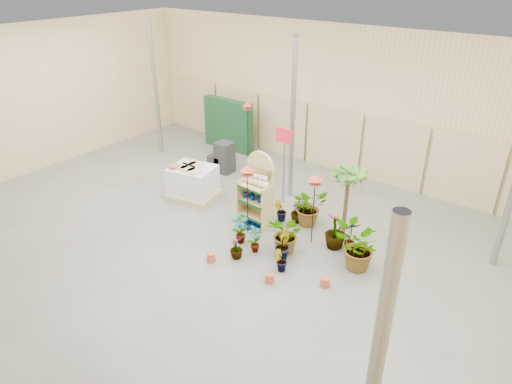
# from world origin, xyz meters

# --- Properties ---
(room) EXTENTS (15.20, 12.10, 4.70)m
(room) POSITION_xyz_m (0.00, 0.91, 2.21)
(room) COLOR #56574F
(room) RESTS_ON ground
(display_shelf) EXTENTS (0.84, 0.56, 1.96)m
(display_shelf) POSITION_xyz_m (0.21, 1.71, 0.90)
(display_shelf) COLOR tan
(display_shelf) RESTS_ON ground
(teddy_bears) EXTENTS (0.73, 0.20, 0.32)m
(teddy_bears) POSITION_xyz_m (0.24, 1.62, 1.24)
(teddy_bears) COLOR beige
(teddy_bears) RESTS_ON display_shelf
(gazing_balls_shelf) EXTENTS (0.72, 0.25, 0.14)m
(gazing_balls_shelf) POSITION_xyz_m (0.21, 1.60, 0.77)
(gazing_balls_shelf) COLOR navy
(gazing_balls_shelf) RESTS_ON display_shelf
(gazing_balls_floor) EXTENTS (0.63, 0.39, 0.15)m
(gazing_balls_floor) POSITION_xyz_m (0.23, 1.37, 0.07)
(gazing_balls_floor) COLOR navy
(gazing_balls_floor) RESTS_ON ground
(pallet_stack) EXTENTS (1.52, 1.35, 0.97)m
(pallet_stack) POSITION_xyz_m (-2.13, 1.71, 0.47)
(pallet_stack) COLOR tan
(pallet_stack) RESTS_ON ground
(charcoal_planters) EXTENTS (0.80, 0.50, 1.00)m
(charcoal_planters) POSITION_xyz_m (-2.66, 3.58, 0.42)
(charcoal_planters) COLOR black
(charcoal_planters) RESTS_ON ground
(trellis_stock) EXTENTS (2.00, 0.30, 1.80)m
(trellis_stock) POSITION_xyz_m (-3.80, 5.20, 0.90)
(trellis_stock) COLOR #143C1F
(trellis_stock) RESTS_ON ground
(offer_sign) EXTENTS (0.50, 0.08, 2.20)m
(offer_sign) POSITION_xyz_m (0.10, 2.98, 1.57)
(offer_sign) COLOR gray
(offer_sign) RESTS_ON ground
(bird_table_front) EXTENTS (0.34, 0.34, 1.83)m
(bird_table_front) POSITION_xyz_m (0.29, 1.18, 1.70)
(bird_table_front) COLOR black
(bird_table_front) RESTS_ON ground
(bird_table_right) EXTENTS (0.34, 0.34, 1.81)m
(bird_table_right) POSITION_xyz_m (1.80, 1.76, 1.68)
(bird_table_right) COLOR black
(bird_table_right) RESTS_ON ground
(bird_table_back) EXTENTS (0.34, 0.34, 2.03)m
(bird_table_back) POSITION_xyz_m (-2.61, 4.81, 1.88)
(bird_table_back) COLOR black
(bird_table_back) RESTS_ON ground
(palm) EXTENTS (0.70, 0.70, 1.84)m
(palm) POSITION_xyz_m (2.20, 2.62, 1.57)
(palm) COLOR #473923
(palm) RESTS_ON ground
(potted_plant_0) EXTENTS (0.47, 0.49, 0.77)m
(potted_plant_0) POSITION_xyz_m (0.45, 0.68, 0.38)
(potted_plant_0) COLOR #3C7A25
(potted_plant_0) RESTS_ON ground
(potted_plant_1) EXTENTS (0.48, 0.51, 0.75)m
(potted_plant_1) POSITION_xyz_m (1.62, 0.76, 0.37)
(potted_plant_1) COLOR #3C7A25
(potted_plant_1) RESTS_ON ground
(potted_plant_2) EXTENTS (0.95, 0.86, 0.95)m
(potted_plant_2) POSITION_xyz_m (1.55, 1.05, 0.48)
(potted_plant_2) COLOR #3C7A25
(potted_plant_2) RESTS_ON ground
(potted_plant_3) EXTENTS (0.64, 0.64, 0.88)m
(potted_plant_3) POSITION_xyz_m (2.34, 1.90, 0.44)
(potted_plant_3) COLOR #3C7A25
(potted_plant_3) RESTS_ON ground
(potted_plant_4) EXTENTS (0.51, 0.50, 0.81)m
(potted_plant_4) POSITION_xyz_m (2.68, 2.02, 0.40)
(potted_plant_4) COLOR #3C7A25
(potted_plant_4) RESTS_ON ground
(potted_plant_5) EXTENTS (0.41, 0.42, 0.59)m
(potted_plant_5) POSITION_xyz_m (0.62, 2.12, 0.30)
(potted_plant_5) COLOR #3C7A25
(potted_plant_5) RESTS_ON ground
(potted_plant_6) EXTENTS (1.09, 1.15, 1.00)m
(potted_plant_6) POSITION_xyz_m (1.27, 2.47, 0.50)
(potted_plant_6) COLOR #3C7A25
(potted_plant_6) RESTS_ON ground
(potted_plant_7) EXTENTS (0.33, 0.33, 0.53)m
(potted_plant_7) POSITION_xyz_m (0.78, 0.15, 0.26)
(potted_plant_7) COLOR #3C7A25
(potted_plant_7) RESTS_ON ground
(potted_plant_8) EXTENTS (0.34, 0.41, 0.67)m
(potted_plant_8) POSITION_xyz_m (0.96, 0.59, 0.34)
(potted_plant_8) COLOR #3C7A25
(potted_plant_8) RESTS_ON ground
(potted_plant_9) EXTENTS (0.36, 0.38, 0.53)m
(potted_plant_9) POSITION_xyz_m (1.86, 0.35, 0.27)
(potted_plant_9) COLOR #3C7A25
(potted_plant_9) RESTS_ON ground
(potted_plant_10) EXTENTS (1.30, 1.30, 1.09)m
(potted_plant_10) POSITION_xyz_m (3.13, 1.43, 0.55)
(potted_plant_10) COLOR #3C7A25
(potted_plant_10) RESTS_ON ground
(potted_plant_11) EXTENTS (0.49, 0.49, 0.63)m
(potted_plant_11) POSITION_xyz_m (0.99, 2.36, 0.31)
(potted_plant_11) COLOR #3C7A25
(potted_plant_11) RESTS_ON ground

